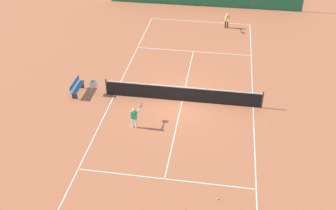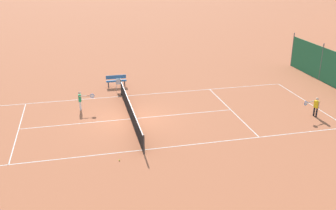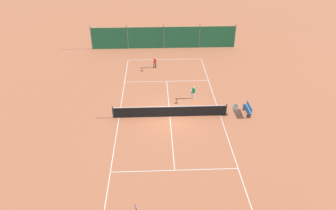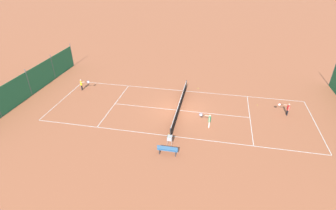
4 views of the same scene
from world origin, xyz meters
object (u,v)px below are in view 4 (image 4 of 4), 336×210
player_far_service (82,84)px  tennis_ball_by_net_left (169,134)px  tennis_net (180,106)px  tennis_ball_by_net_right (257,105)px  ball_hopper (170,139)px  player_far_baseline (209,120)px  player_near_service (288,108)px  tennis_ball_alley_left (198,88)px  courtside_bench (168,150)px

player_far_service → tennis_ball_by_net_left: (-6.12, -10.68, -0.67)m
tennis_net → tennis_ball_by_net_right: tennis_net is taller
ball_hopper → player_far_baseline: bearing=-41.3°
tennis_net → player_near_service: size_ratio=7.77×
tennis_ball_alley_left → courtside_bench: bearing=174.3°
tennis_ball_by_net_left → courtside_bench: bearing=-170.4°
tennis_ball_by_net_right → tennis_ball_by_net_left: size_ratio=1.00×
tennis_ball_by_net_right → ball_hopper: bearing=137.2°
tennis_ball_by_net_right → tennis_ball_alley_left: same height
tennis_net → player_near_service: player_near_service is taller
tennis_ball_alley_left → tennis_ball_by_net_left: bearing=170.2°
tennis_net → player_near_service: (1.14, -9.65, 0.19)m
player_near_service → tennis_ball_by_net_right: bearing=61.5°
ball_hopper → tennis_net: bearing=1.1°
tennis_ball_by_net_right → courtside_bench: courtside_bench is taller
tennis_net → tennis_ball_by_net_right: (2.43, -7.26, -0.47)m
ball_hopper → tennis_ball_alley_left: bearing=-6.5°
tennis_net → courtside_bench: 6.35m
ball_hopper → courtside_bench: size_ratio=0.59×
tennis_ball_by_net_left → ball_hopper: 1.56m
ball_hopper → courtside_bench: ball_hopper is taller
player_far_service → tennis_ball_by_net_right: 18.21m
tennis_ball_by_net_right → tennis_ball_alley_left: 6.48m
player_far_baseline → tennis_ball_alley_left: player_far_baseline is taller
player_far_service → tennis_ball_alley_left: player_far_service is taller
tennis_ball_alley_left → courtside_bench: (-11.27, 1.12, 0.42)m
player_far_service → tennis_ball_by_net_left: bearing=-119.8°
ball_hopper → tennis_ball_by_net_left: bearing=14.6°
tennis_net → tennis_ball_alley_left: bearing=-14.5°
tennis_net → player_near_service: bearing=-83.3°
tennis_net → player_far_service: bearing=78.6°
tennis_ball_by_net_right → courtside_bench: size_ratio=0.04×
player_far_baseline → tennis_ball_by_net_left: bearing=119.2°
tennis_ball_by_net_left → courtside_bench: 2.49m
player_far_service → courtside_bench: (-8.55, -11.09, -0.26)m
player_far_baseline → tennis_ball_by_net_left: 3.61m
player_near_service → tennis_ball_by_net_left: size_ratio=17.89×
player_near_service → courtside_bench: 12.09m
tennis_net → player_far_service: player_far_service is taller
tennis_ball_alley_left → tennis_ball_by_net_right: bearing=-112.6°
player_near_service → courtside_bench: player_near_service is taller
player_far_baseline → tennis_ball_by_net_left: size_ratio=18.50×
player_far_service → tennis_ball_by_net_right: (0.23, -18.20, -0.67)m
player_far_service → tennis_ball_by_net_right: player_far_service is taller
player_far_service → player_near_service: (-1.07, -20.59, -0.02)m
player_far_baseline → tennis_ball_by_net_right: size_ratio=18.50×
player_near_service → tennis_ball_alley_left: (3.79, 8.37, -0.66)m
player_far_baseline → player_near_service: (3.32, -6.81, -0.02)m
player_far_baseline → tennis_ball_by_net_left: (-1.73, 3.10, -0.68)m
tennis_ball_alley_left → tennis_ball_by_net_left: 8.97m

